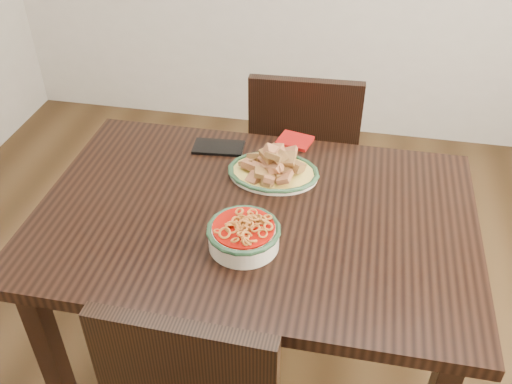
% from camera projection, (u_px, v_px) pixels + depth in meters
% --- Properties ---
extents(floor, '(3.50, 3.50, 0.00)m').
position_uv_depth(floor, '(255.00, 362.00, 2.14)').
color(floor, '#31200F').
rests_on(floor, ground).
extents(dining_table, '(1.28, 0.85, 0.75)m').
position_uv_depth(dining_table, '(255.00, 236.00, 1.72)').
color(dining_table, black).
rests_on(dining_table, ground).
extents(chair_far, '(0.44, 0.44, 0.89)m').
position_uv_depth(chair_far, '(304.00, 154.00, 2.36)').
color(chair_far, black).
rests_on(chair_far, ground).
extents(fish_plate, '(0.28, 0.22, 0.11)m').
position_uv_depth(fish_plate, '(274.00, 164.00, 1.78)').
color(fish_plate, beige).
rests_on(fish_plate, dining_table).
extents(noodle_bowl, '(0.20, 0.20, 0.08)m').
position_uv_depth(noodle_bowl, '(244.00, 233.00, 1.53)').
color(noodle_bowl, beige).
rests_on(noodle_bowl, dining_table).
extents(smartphone, '(0.18, 0.10, 0.01)m').
position_uv_depth(smartphone, '(219.00, 147.00, 1.93)').
color(smartphone, black).
rests_on(smartphone, dining_table).
extents(napkin, '(0.13, 0.12, 0.01)m').
position_uv_depth(napkin, '(295.00, 141.00, 1.96)').
color(napkin, '#9A0E0B').
rests_on(napkin, dining_table).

